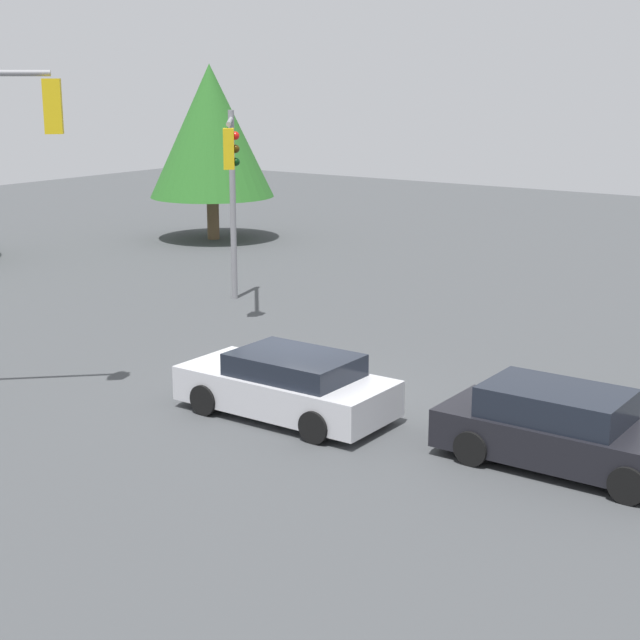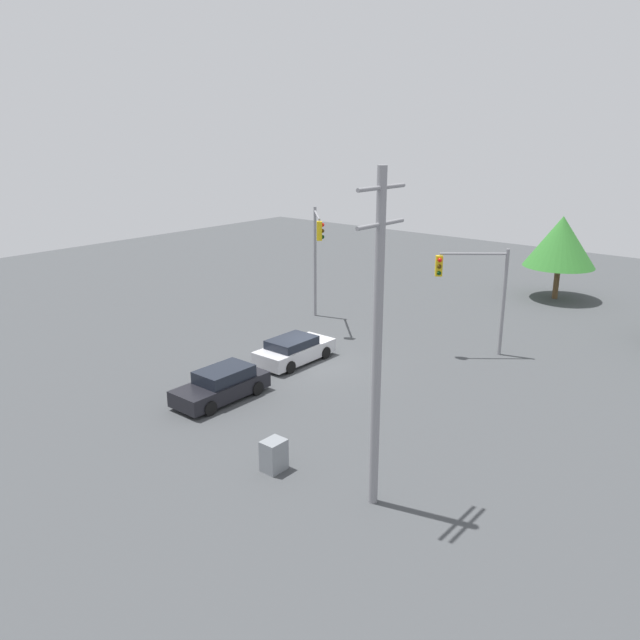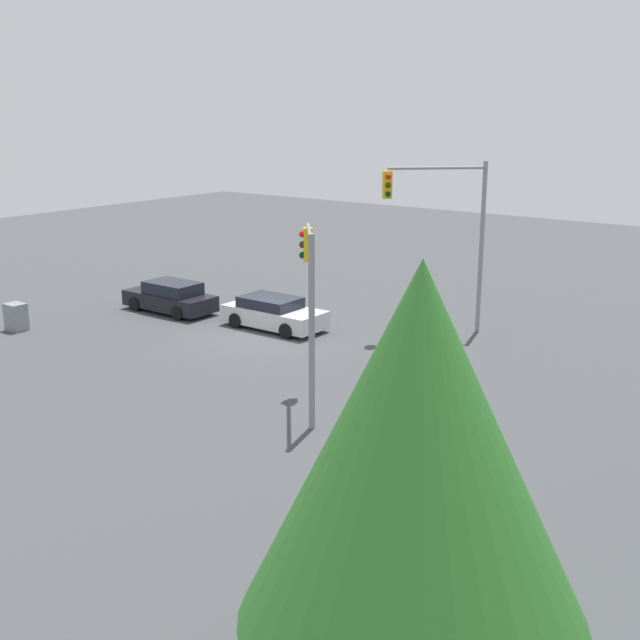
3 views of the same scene
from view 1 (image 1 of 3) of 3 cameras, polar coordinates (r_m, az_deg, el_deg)
ground_plane at (r=20.54m, az=-1.01°, el=-4.69°), size 80.00×80.00×0.00m
sedan_silver at (r=19.43m, az=-1.89°, el=-3.81°), size 4.36×2.00×1.31m
sedan_dark at (r=17.46m, az=13.99°, el=-6.24°), size 4.41×1.90×1.39m
traffic_signal_main at (r=27.90m, az=-5.16°, el=8.36°), size 2.50×2.97×5.63m
tree_corner at (r=40.70m, az=-6.37°, el=10.86°), size 5.07×5.07×7.08m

